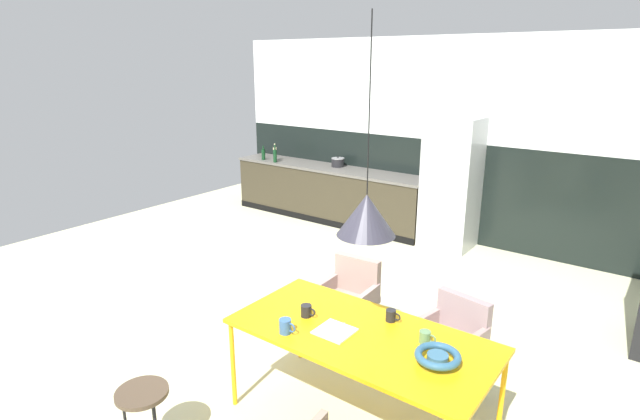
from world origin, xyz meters
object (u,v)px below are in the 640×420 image
at_px(bottle_vinegar_dark, 275,156).
at_px(side_stool, 142,397).
at_px(mug_tall_blue, 307,311).
at_px(mug_wide_latte, 286,326).
at_px(mug_white_ceramic, 425,337).
at_px(dining_table, 361,338).
at_px(mug_glass_clear, 391,316).
at_px(armchair_facing_counter, 351,290).
at_px(cooking_pot, 338,162).
at_px(open_book, 335,331).
at_px(bottle_spice_small, 263,154).
at_px(fruit_bowl, 438,357).
at_px(refrigerator_column, 451,184).
at_px(armchair_head_of_table, 454,331).
at_px(pendant_lamp_over_table_near, 366,215).
at_px(bottle_oil_tall, 275,154).

distance_m(bottle_vinegar_dark, side_stool, 5.63).
xyz_separation_m(mug_tall_blue, side_stool, (-0.56, -1.05, -0.36)).
height_order(mug_wide_latte, mug_white_ceramic, mug_wide_latte).
relative_size(dining_table, mug_glass_clear, 15.71).
height_order(armchair_facing_counter, cooking_pot, cooking_pot).
height_order(mug_tall_blue, cooking_pot, cooking_pot).
relative_size(armchair_facing_counter, side_stool, 1.71).
bearing_deg(open_book, mug_white_ceramic, 23.69).
distance_m(cooking_pot, bottle_spice_small, 1.41).
bearing_deg(bottle_vinegar_dark, fruit_bowl, -38.47).
xyz_separation_m(refrigerator_column, cooking_pot, (-1.99, 0.10, 0.05)).
xyz_separation_m(dining_table, side_stool, (-1.01, -1.10, -0.28)).
height_order(cooking_pot, bottle_spice_small, bottle_spice_small).
bearing_deg(armchair_head_of_table, mug_white_ceramic, 105.42).
distance_m(mug_wide_latte, bottle_spice_small, 5.60).
height_order(dining_table, open_book, open_book).
bearing_deg(pendant_lamp_over_table_near, cooking_pot, 126.90).
height_order(dining_table, mug_tall_blue, mug_tall_blue).
relative_size(fruit_bowl, bottle_spice_small, 1.18).
relative_size(bottle_spice_small, side_stool, 0.52).
bearing_deg(bottle_oil_tall, bottle_vinegar_dark, -48.31).
bearing_deg(side_stool, cooking_pot, 111.04).
relative_size(bottle_oil_tall, side_stool, 0.63).
height_order(fruit_bowl, pendant_lamp_over_table_near, pendant_lamp_over_table_near).
bearing_deg(side_stool, open_book, 49.38).
height_order(armchair_facing_counter, mug_white_ceramic, mug_white_ceramic).
bearing_deg(mug_wide_latte, bottle_spice_small, 134.48).
xyz_separation_m(fruit_bowl, side_stool, (-1.59, -1.06, -0.37)).
distance_m(armchair_head_of_table, cooking_pot, 4.59).
relative_size(refrigerator_column, bottle_oil_tall, 6.21).
distance_m(armchair_head_of_table, mug_wide_latte, 1.41).
distance_m(mug_tall_blue, bottle_vinegar_dark, 5.13).
xyz_separation_m(refrigerator_column, armchair_head_of_table, (1.32, -3.04, -0.42)).
xyz_separation_m(armchair_facing_counter, cooking_pot, (-2.27, 3.05, 0.45)).
bearing_deg(dining_table, open_book, -147.46).
bearing_deg(mug_wide_latte, mug_glass_clear, 49.22).
distance_m(refrigerator_column, mug_tall_blue, 3.94).
xyz_separation_m(dining_table, mug_tall_blue, (-0.45, -0.04, 0.09)).
distance_m(mug_white_ceramic, side_stool, 1.92).
distance_m(mug_white_ceramic, pendant_lamp_over_table_near, 0.92).
height_order(dining_table, bottle_vinegar_dark, bottle_vinegar_dark).
distance_m(refrigerator_column, fruit_bowl, 4.19).
bearing_deg(armchair_facing_counter, side_stool, 78.12).
relative_size(refrigerator_column, fruit_bowl, 6.35).
bearing_deg(bottle_spice_small, armchair_head_of_table, -31.31).
xyz_separation_m(armchair_head_of_table, bottle_oil_tall, (-4.48, 2.92, 0.52)).
height_order(open_book, mug_white_ceramic, mug_white_ceramic).
distance_m(armchair_head_of_table, mug_glass_clear, 0.68).
distance_m(armchair_facing_counter, bottle_vinegar_dark, 4.33).
xyz_separation_m(armchair_facing_counter, bottle_oil_tall, (-3.44, 2.83, 0.50)).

